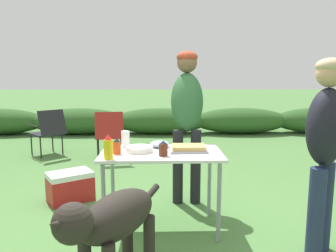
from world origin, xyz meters
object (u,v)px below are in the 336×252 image
object	(u,v)px
standing_person_in_gray_fleece	(325,139)
cooler_box	(70,186)
standing_person_in_dark_puffer	(187,107)
bbq_sauce_bottle	(163,149)
mustard_bottle	(108,147)
plate_stack	(139,149)
camp_chair_green_behind_table	(109,132)
folding_table	(161,160)
paper_cup_stack	(125,139)
dog	(112,222)
mixing_bowl	(160,144)
hot_sauce_bottle	(117,147)
camp_chair_near_hedge	(49,130)
food_tray	(189,148)

from	to	relation	value
standing_person_in_gray_fleece	cooler_box	distance (m)	2.71
standing_person_in_dark_puffer	cooler_box	distance (m)	1.62
bbq_sauce_bottle	mustard_bottle	bearing A→B (deg)	-168.39
plate_stack	camp_chair_green_behind_table	size ratio (longest dim) A/B	0.29
bbq_sauce_bottle	standing_person_in_dark_puffer	world-z (taller)	standing_person_in_dark_puffer
folding_table	paper_cup_stack	distance (m)	0.44
mustard_bottle	standing_person_in_dark_puffer	size ratio (longest dim) A/B	0.12
folding_table	dog	distance (m)	0.99
mixing_bowl	hot_sauce_bottle	bearing A→B (deg)	-144.38
standing_person_in_dark_puffer	paper_cup_stack	bearing A→B (deg)	-137.43
hot_sauce_bottle	mixing_bowl	bearing A→B (deg)	35.62
paper_cup_stack	camp_chair_green_behind_table	bearing A→B (deg)	102.45
paper_cup_stack	hot_sauce_bottle	distance (m)	0.29
camp_chair_near_hedge	food_tray	bearing A→B (deg)	-94.52
standing_person_in_dark_puffer	cooler_box	world-z (taller)	standing_person_in_dark_puffer
standing_person_in_gray_fleece	cooler_box	world-z (taller)	standing_person_in_gray_fleece
folding_table	standing_person_in_dark_puffer	xyz separation A→B (m)	(0.29, 0.74, 0.42)
mustard_bottle	standing_person_in_dark_puffer	xyz separation A→B (m)	(0.74, 0.98, 0.24)
paper_cup_stack	camp_chair_near_hedge	distance (m)	3.15
food_tray	dog	bearing A→B (deg)	-121.26
plate_stack	mustard_bottle	bearing A→B (deg)	-134.14
plate_stack	standing_person_in_gray_fleece	bearing A→B (deg)	-18.68
folding_table	plate_stack	xyz separation A→B (m)	(-0.20, 0.01, 0.10)
hot_sauce_bottle	food_tray	bearing A→B (deg)	7.85
dog	paper_cup_stack	bearing A→B (deg)	-57.49
plate_stack	folding_table	bearing A→B (deg)	-2.22
food_tray	standing_person_in_dark_puffer	distance (m)	0.79
standing_person_in_dark_puffer	standing_person_in_gray_fleece	distance (m)	1.57
mustard_bottle	camp_chair_near_hedge	distance (m)	3.50
hot_sauce_bottle	mustard_bottle	distance (m)	0.18
camp_chair_near_hedge	standing_person_in_gray_fleece	bearing A→B (deg)	-88.61
bbq_sauce_bottle	cooler_box	xyz separation A→B (m)	(-1.06, 0.86, -0.63)
folding_table	bbq_sauce_bottle	xyz separation A→B (m)	(0.02, -0.15, 0.14)
mustard_bottle	paper_cup_stack	bearing A→B (deg)	78.25
cooler_box	paper_cup_stack	bearing A→B (deg)	112.50
plate_stack	cooler_box	xyz separation A→B (m)	(-0.84, 0.70, -0.59)
paper_cup_stack	food_tray	bearing A→B (deg)	-18.41
plate_stack	camp_chair_near_hedge	bearing A→B (deg)	121.99
paper_cup_stack	standing_person_in_dark_puffer	xyz separation A→B (m)	(0.64, 0.52, 0.26)
paper_cup_stack	camp_chair_green_behind_table	world-z (taller)	paper_cup_stack
standing_person_in_dark_puffer	camp_chair_green_behind_table	distance (m)	2.26
hot_sauce_bottle	standing_person_in_dark_puffer	size ratio (longest dim) A/B	0.08
camp_chair_green_behind_table	cooler_box	bearing A→B (deg)	-104.07
mixing_bowl	hot_sauce_bottle	world-z (taller)	hot_sauce_bottle
plate_stack	mixing_bowl	distance (m)	0.27
camp_chair_near_hedge	plate_stack	bearing A→B (deg)	-100.65
hot_sauce_bottle	camp_chair_near_hedge	bearing A→B (deg)	118.47
mustard_bottle	plate_stack	bearing A→B (deg)	45.86
bbq_sauce_bottle	paper_cup_stack	bearing A→B (deg)	134.80
standing_person_in_gray_fleece	cooler_box	bearing A→B (deg)	-75.61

